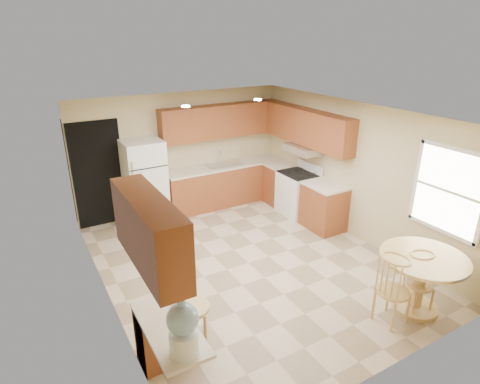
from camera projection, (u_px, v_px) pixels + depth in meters
floor at (248, 263)px, 6.75m from camera, size 5.50×5.50×0.00m
ceiling at (250, 115)px, 5.82m from camera, size 4.50×5.50×0.02m
wall_back at (182, 152)px, 8.50m from camera, size 4.50×0.02×2.50m
wall_front at (389, 282)px, 4.08m from camera, size 4.50×0.02×2.50m
wall_left at (102, 227)px, 5.24m from camera, size 0.02×5.50×2.50m
wall_right at (354, 171)px, 7.33m from camera, size 0.02×5.50×2.50m
doorway at (98, 175)px, 7.75m from camera, size 0.90×0.02×2.10m
base_cab_back at (225, 185)px, 8.96m from camera, size 2.75×0.60×0.87m
counter_back at (225, 166)px, 8.80m from camera, size 2.75×0.63×0.04m
base_cab_right_a at (280, 185)px, 8.99m from camera, size 0.60×0.59×0.87m
counter_right_a at (281, 165)px, 8.82m from camera, size 0.63×0.59×0.04m
base_cab_right_b at (323, 207)px, 7.82m from camera, size 0.60×0.80×0.87m
counter_right_b at (325, 186)px, 7.65m from camera, size 0.63×0.80×0.04m
upper_cab_back at (222, 121)px, 8.55m from camera, size 2.75×0.33×0.70m
upper_cab_right at (307, 127)px, 8.00m from camera, size 0.33×2.42×0.70m
upper_cab_left at (149, 232)px, 3.81m from camera, size 0.33×1.40×0.70m
sink at (224, 165)px, 8.78m from camera, size 0.78×0.44×0.01m
range_hood at (303, 149)px, 8.10m from camera, size 0.50×0.76×0.14m
desk_pedestal at (160, 335)px, 4.63m from camera, size 0.48×0.42×0.72m
desk_top at (169, 328)px, 4.18m from camera, size 0.50×1.20×0.04m
window at (449, 191)px, 5.74m from camera, size 0.06×1.12×1.30m
can_light_a at (186, 106)px, 6.56m from camera, size 0.14×0.14×0.02m
can_light_b at (258, 100)px, 7.21m from camera, size 0.14×0.14×0.02m
refrigerator at (145, 182)px, 7.92m from camera, size 0.75×0.73×1.70m
stove at (298, 193)px, 8.42m from camera, size 0.65×0.76×1.09m
dining_table at (421, 275)px, 5.43m from camera, size 1.14×1.14×0.84m
chair_table_a at (400, 287)px, 5.11m from camera, size 0.43×0.55×0.97m
chair_table_b at (426, 280)px, 5.37m from camera, size 0.38×0.40×0.85m
chair_desk at (194, 302)px, 4.75m from camera, size 0.47×0.60×1.05m
water_crock at (183, 328)px, 3.72m from camera, size 0.31×0.31×0.64m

